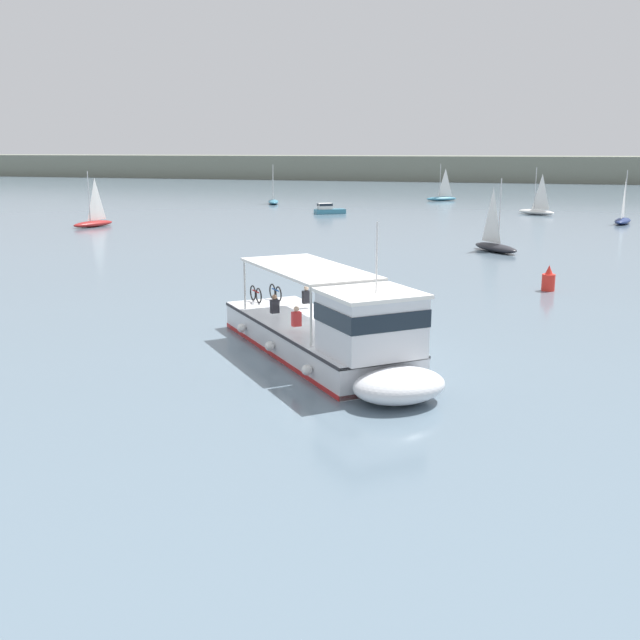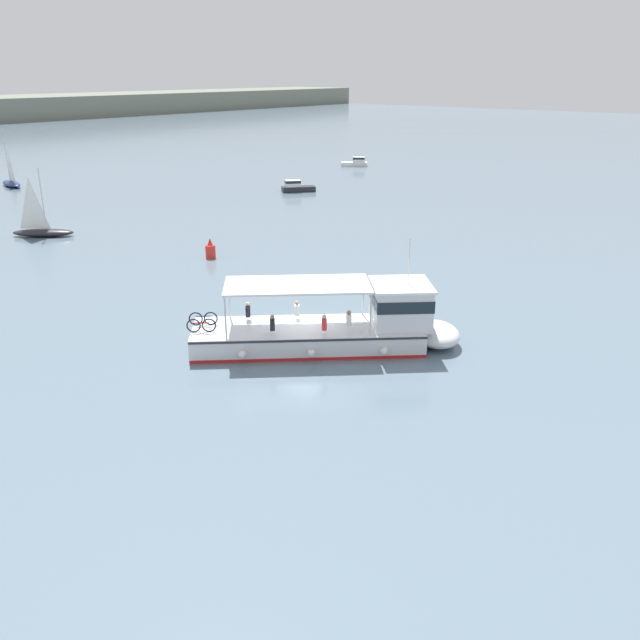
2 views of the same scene
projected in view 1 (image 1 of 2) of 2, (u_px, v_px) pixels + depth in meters
ground_plane at (347, 348)px, 28.63m from camera, size 400.00×400.00×0.00m
distant_shoreline at (532, 168)px, 178.63m from camera, size 400.00×28.00×5.82m
ferry_main at (332, 336)px, 26.26m from camera, size 10.93×11.40×5.32m
motorboat_near_port at (328, 209)px, 87.65m from camera, size 3.69×3.15×1.26m
sailboat_horizon_west at (537, 210)px, 86.73m from camera, size 4.78×3.81×5.40m
sailboat_horizon_east at (623, 219)px, 75.90m from camera, size 2.35×4.98×5.40m
sailboat_off_bow at (93, 221)px, 73.07m from camera, size 2.45×4.99×5.40m
sailboat_far_right at (495, 244)px, 55.42m from camera, size 4.19×4.56×5.40m
sailboat_mid_channel at (273, 200)px, 103.50m from camera, size 3.16×4.97×5.40m
sailboat_far_left at (442, 197)px, 109.95m from camera, size 4.72×3.93×5.40m
channel_buoy at (548, 280)px, 40.08m from camera, size 0.70×0.70×1.40m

